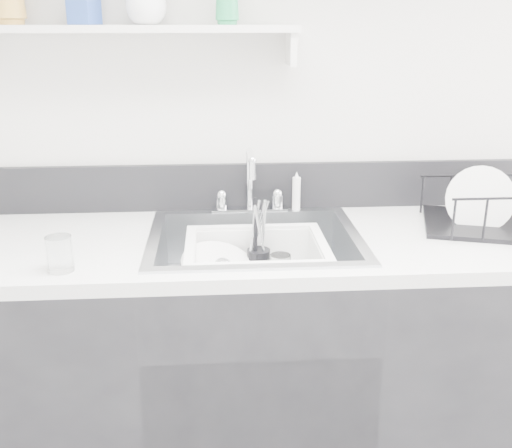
{
  "coord_description": "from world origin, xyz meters",
  "views": [
    {
      "loc": [
        -0.12,
        -0.51,
        1.54
      ],
      "look_at": [
        0.0,
        1.14,
        0.98
      ],
      "focal_mm": 42.0,
      "sensor_mm": 36.0,
      "label": 1
    }
  ],
  "objects": [
    {
      "name": "plate_stack",
      "position": [
        -0.1,
        1.18,
        0.8
      ],
      "size": [
        0.28,
        0.28,
        0.11
      ],
      "rotation": [
        0.0,
        0.0,
        0.26
      ],
      "color": "white",
      "rests_on": "wash_tub"
    },
    {
      "name": "wall_shelf",
      "position": [
        -0.35,
        1.42,
        1.51
      ],
      "size": [
        1.0,
        0.16,
        0.12
      ],
      "color": "silver",
      "rests_on": "room_shell"
    },
    {
      "name": "counter_run",
      "position": [
        0.0,
        1.19,
        0.46
      ],
      "size": [
        3.2,
        0.62,
        0.92
      ],
      "color": "black",
      "rests_on": "ground"
    },
    {
      "name": "wash_tub",
      "position": [
        0.0,
        1.16,
        0.83
      ],
      "size": [
        0.53,
        0.49,
        0.16
      ],
      "primitive_type": null,
      "rotation": [
        0.0,
        0.0,
        0.43
      ],
      "color": "white",
      "rests_on": "sink"
    },
    {
      "name": "faucet",
      "position": [
        0.0,
        1.44,
        0.98
      ],
      "size": [
        0.26,
        0.18,
        0.23
      ],
      "color": "silver",
      "rests_on": "counter_run"
    },
    {
      "name": "side_sprayer",
      "position": [
        0.16,
        1.44,
        0.99
      ],
      "size": [
        0.03,
        0.03,
        0.14
      ],
      "primitive_type": "cylinder",
      "color": "white",
      "rests_on": "counter_run"
    },
    {
      "name": "backsplash",
      "position": [
        0.0,
        1.49,
        1.0
      ],
      "size": [
        3.2,
        0.02,
        0.16
      ],
      "primitive_type": "cube",
      "color": "black",
      "rests_on": "counter_run"
    },
    {
      "name": "sink",
      "position": [
        0.0,
        1.19,
        0.83
      ],
      "size": [
        0.64,
        0.52,
        0.2
      ],
      "primitive_type": null,
      "color": "silver",
      "rests_on": "counter_run"
    },
    {
      "name": "tumbler_counter",
      "position": [
        -0.52,
        0.97,
        0.97
      ],
      "size": [
        0.09,
        0.09,
        0.09
      ],
      "primitive_type": "cylinder",
      "rotation": [
        0.0,
        0.0,
        0.35
      ],
      "color": "white",
      "rests_on": "counter_run"
    },
    {
      "name": "ladle",
      "position": [
        -0.05,
        1.16,
        0.8
      ],
      "size": [
        0.24,
        0.23,
        0.07
      ],
      "primitive_type": null,
      "rotation": [
        0.0,
        0.0,
        -0.73
      ],
      "color": "silver",
      "rests_on": "wash_tub"
    },
    {
      "name": "tumbler_in_tub",
      "position": [
        0.08,
        1.19,
        0.81
      ],
      "size": [
        0.08,
        0.08,
        0.09
      ],
      "primitive_type": "cylinder",
      "rotation": [
        0.0,
        0.0,
        0.32
      ],
      "color": "white",
      "rests_on": "wash_tub"
    },
    {
      "name": "dish_rack",
      "position": [
        0.76,
        1.23,
        0.99
      ],
      "size": [
        0.49,
        0.42,
        0.15
      ],
      "primitive_type": null,
      "rotation": [
        0.0,
        0.0,
        -0.29
      ],
      "color": "black",
      "rests_on": "counter_run"
    },
    {
      "name": "bowl_small",
      "position": [
        0.09,
        1.1,
        0.78
      ],
      "size": [
        0.13,
        0.13,
        0.03
      ],
      "primitive_type": "imported",
      "rotation": [
        0.0,
        0.0,
        0.42
      ],
      "color": "white",
      "rests_on": "wash_tub"
    },
    {
      "name": "utensil_cup",
      "position": [
        0.02,
        1.25,
        0.82
      ],
      "size": [
        0.07,
        0.07,
        0.25
      ],
      "rotation": [
        0.0,
        0.0,
        -0.27
      ],
      "color": "black",
      "rests_on": "wash_tub"
    }
  ]
}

